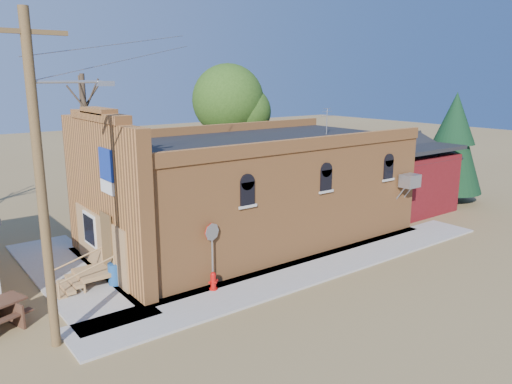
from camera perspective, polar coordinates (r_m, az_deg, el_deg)
ground at (r=18.25m, az=5.34°, el=-10.70°), size 120.00×120.00×0.00m
sidewalk_south at (r=19.79m, az=6.81°, el=-8.68°), size 19.00×2.20×0.08m
sidewalk_west at (r=20.29m, az=-20.36°, el=-8.88°), size 2.60×10.00×0.08m
brick_bar at (r=22.57m, az=-0.87°, el=0.25°), size 16.40×7.97×6.30m
red_shed at (r=29.39m, az=14.82°, el=2.67°), size 5.40×6.40×4.30m
utility_pole at (r=14.07m, az=-23.24°, el=1.50°), size 3.12×0.26×9.00m
tree_bare_near at (r=26.64m, az=-19.05°, el=9.38°), size 2.80×2.80×7.65m
tree_leafy at (r=31.10m, az=-3.20°, el=10.43°), size 4.40×4.40×8.15m
evergreen_tree at (r=31.62m, az=21.64°, el=5.54°), size 3.60×3.60×6.50m
fire_hydrant at (r=17.68m, az=-4.90°, el=-10.09°), size 0.38×0.37×0.65m
stop_sign at (r=17.42m, az=-5.05°, el=-5.27°), size 0.63×0.20×2.34m
trash_barrel at (r=18.73m, az=-15.77°, el=-8.96°), size 0.63×0.63×0.78m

